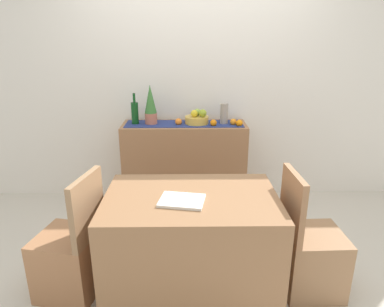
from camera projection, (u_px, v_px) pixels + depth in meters
The scene contains 19 objects.
ground_plane at pixel (202, 251), 2.95m from camera, with size 6.40×6.40×0.02m, color beige.
room_wall_rear at pixel (199, 75), 3.63m from camera, with size 6.40×0.06×2.70m, color silver.
sideboard_console at pixel (185, 164), 3.67m from camera, with size 1.28×0.42×0.88m, color #996946.
table_runner at pixel (184, 124), 3.53m from camera, with size 1.20×0.32×0.01m, color navy.
fruit_bowl at pixel (197, 120), 3.52m from camera, with size 0.24×0.24×0.07m, color gold.
apple_front at pixel (197, 112), 3.54m from camera, with size 0.07×0.07×0.07m, color #92B144.
apple_right at pixel (194, 113), 3.47m from camera, with size 0.07×0.07×0.07m, color gold.
apple_left at pixel (203, 113), 3.46m from camera, with size 0.08×0.08×0.08m, color #92A52B.
wine_bottle at pixel (135, 113), 3.48m from camera, with size 0.07×0.07×0.32m.
ceramic_vase at pixel (224, 114), 3.50m from camera, with size 0.08×0.08×0.21m, color gray.
potted_plant at pixel (150, 105), 3.46m from camera, with size 0.12×0.12×0.40m.
orange_loose_near_bowl at pixel (233, 122), 3.47m from camera, with size 0.07×0.07×0.07m, color orange.
orange_loose_end at pixel (178, 122), 3.48m from camera, with size 0.07×0.07×0.07m, color orange.
orange_loose_mid at pixel (213, 123), 3.44m from camera, with size 0.07×0.07×0.07m, color orange.
orange_loose_far at pixel (239, 123), 3.43m from camera, with size 0.07×0.07×0.07m, color orange.
dining_table at pixel (191, 244), 2.38m from camera, with size 1.15×0.77×0.74m, color #906441.
open_book at pixel (182, 201), 2.18m from camera, with size 0.28×0.21×0.02m, color white.
chair_near_window at pixel (71, 258), 2.40m from camera, with size 0.47×0.47×0.90m.
chair_by_corner at pixel (310, 256), 2.42m from camera, with size 0.41×0.41×0.90m.
Camera 1 is at (-0.12, -2.52, 1.74)m, focal length 32.07 mm.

